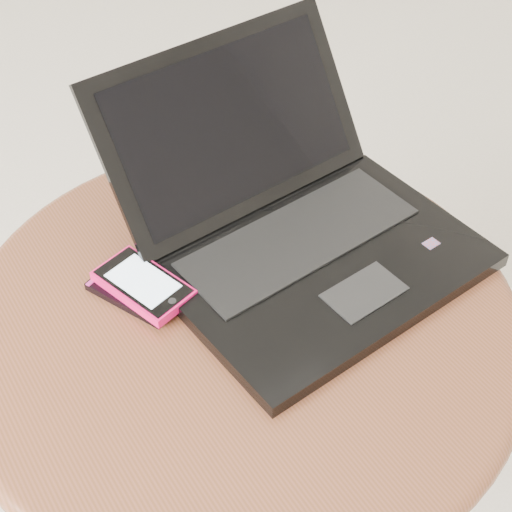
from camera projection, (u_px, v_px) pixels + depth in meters
table at (242, 368)px, 0.88m from camera, size 0.60×0.60×0.47m
laptop at (298, 224)px, 0.86m from camera, size 0.36×0.37×0.19m
phone_black at (137, 291)px, 0.82m from camera, size 0.09×0.11×0.01m
phone_pink at (143, 285)px, 0.82m from camera, size 0.08×0.12×0.01m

